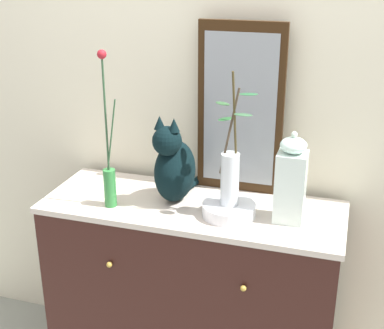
# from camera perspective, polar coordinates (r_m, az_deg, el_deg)

# --- Properties ---
(wall_back) EXTENTS (4.40, 0.08, 2.60)m
(wall_back) POSITION_cam_1_polar(r_m,az_deg,el_deg) (2.39, 2.21, 7.33)
(wall_back) COLOR beige
(wall_back) RESTS_ON ground_plane
(sideboard) EXTENTS (1.26, 0.48, 0.91)m
(sideboard) POSITION_cam_1_polar(r_m,az_deg,el_deg) (2.48, -0.00, -13.77)
(sideboard) COLOR #341813
(sideboard) RESTS_ON ground_plane
(mirror_leaning) EXTENTS (0.37, 0.03, 0.73)m
(mirror_leaning) POSITION_cam_1_polar(r_m,az_deg,el_deg) (2.27, 5.14, 5.82)
(mirror_leaning) COLOR #301D0C
(mirror_leaning) RESTS_ON sideboard
(cat_sitting) EXTENTS (0.20, 0.43, 0.38)m
(cat_sitting) POSITION_cam_1_polar(r_m,az_deg,el_deg) (2.22, -1.91, -0.16)
(cat_sitting) COLOR black
(cat_sitting) RESTS_ON sideboard
(vase_slim_green) EXTENTS (0.07, 0.05, 0.64)m
(vase_slim_green) POSITION_cam_1_polar(r_m,az_deg,el_deg) (2.20, -8.81, -0.73)
(vase_slim_green) COLOR #2E7C39
(vase_slim_green) RESTS_ON sideboard
(bowl_porcelain) EXTENTS (0.21, 0.21, 0.05)m
(bowl_porcelain) POSITION_cam_1_polar(r_m,az_deg,el_deg) (2.15, 3.95, -4.82)
(bowl_porcelain) COLOR white
(bowl_porcelain) RESTS_ON sideboard
(vase_glass_clear) EXTENTS (0.19, 0.13, 0.54)m
(vase_glass_clear) POSITION_cam_1_polar(r_m,az_deg,el_deg) (2.09, 4.08, -0.98)
(vase_glass_clear) COLOR silver
(vase_glass_clear) RESTS_ON bowl_porcelain
(jar_lidded_porcelain) EXTENTS (0.11, 0.11, 0.37)m
(jar_lidded_porcelain) POSITION_cam_1_polar(r_m,az_deg,el_deg) (2.09, 10.48, -1.72)
(jar_lidded_porcelain) COLOR silver
(jar_lidded_porcelain) RESTS_ON sideboard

